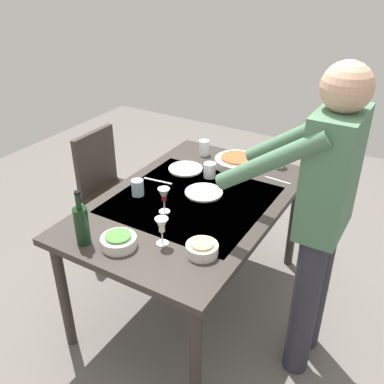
# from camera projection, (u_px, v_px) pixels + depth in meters

# --- Properties ---
(ground_plane) EXTENTS (6.00, 6.00, 0.00)m
(ground_plane) POSITION_uv_depth(u_px,v_px,m) (192.00, 298.00, 2.96)
(ground_plane) COLOR #66605B
(dining_table) EXTENTS (1.53, 1.00, 0.78)m
(dining_table) POSITION_uv_depth(u_px,v_px,m) (192.00, 210.00, 2.61)
(dining_table) COLOR #332D28
(dining_table) RESTS_ON ground_plane
(chair_near) EXTENTS (0.40, 0.40, 0.91)m
(chair_near) POSITION_uv_depth(u_px,v_px,m) (108.00, 183.00, 3.27)
(chair_near) COLOR black
(chair_near) RESTS_ON ground_plane
(person_server) EXTENTS (0.42, 0.61, 1.69)m
(person_server) POSITION_uv_depth(u_px,v_px,m) (321.00, 213.00, 2.09)
(person_server) COLOR #2D2D38
(person_server) RESTS_ON ground_plane
(wine_bottle) EXTENTS (0.07, 0.07, 0.30)m
(wine_bottle) POSITION_uv_depth(u_px,v_px,m) (82.00, 224.00, 2.15)
(wine_bottle) COLOR black
(wine_bottle) RESTS_ON dining_table
(wine_glass_left) EXTENTS (0.07, 0.07, 0.15)m
(wine_glass_left) POSITION_uv_depth(u_px,v_px,m) (164.00, 196.00, 2.40)
(wine_glass_left) COLOR white
(wine_glass_left) RESTS_ON dining_table
(wine_glass_right) EXTENTS (0.07, 0.07, 0.15)m
(wine_glass_right) POSITION_uv_depth(u_px,v_px,m) (162.00, 227.00, 2.14)
(wine_glass_right) COLOR white
(wine_glass_right) RESTS_ON dining_table
(water_cup_near_left) EXTENTS (0.07, 0.07, 0.10)m
(water_cup_near_left) POSITION_uv_depth(u_px,v_px,m) (138.00, 188.00, 2.60)
(water_cup_near_left) COLOR silver
(water_cup_near_left) RESTS_ON dining_table
(water_cup_near_right) EXTENTS (0.07, 0.07, 0.11)m
(water_cup_near_right) POSITION_uv_depth(u_px,v_px,m) (204.00, 148.00, 3.10)
(water_cup_near_right) COLOR silver
(water_cup_near_right) RESTS_ON dining_table
(water_cup_far_left) EXTENTS (0.08, 0.08, 0.10)m
(water_cup_far_left) POSITION_uv_depth(u_px,v_px,m) (279.00, 159.00, 2.94)
(water_cup_far_left) COLOR silver
(water_cup_far_left) RESTS_ON dining_table
(water_cup_far_right) EXTENTS (0.08, 0.08, 0.10)m
(water_cup_far_right) POSITION_uv_depth(u_px,v_px,m) (210.00, 170.00, 2.80)
(water_cup_far_right) COLOR silver
(water_cup_far_right) RESTS_ON dining_table
(serving_bowl_pasta) EXTENTS (0.30, 0.30, 0.07)m
(serving_bowl_pasta) POSITION_uv_depth(u_px,v_px,m) (237.00, 162.00, 2.95)
(serving_bowl_pasta) COLOR silver
(serving_bowl_pasta) RESTS_ON dining_table
(side_bowl_salad) EXTENTS (0.18, 0.18, 0.07)m
(side_bowl_salad) POSITION_uv_depth(u_px,v_px,m) (119.00, 241.00, 2.16)
(side_bowl_salad) COLOR silver
(side_bowl_salad) RESTS_ON dining_table
(side_bowl_bread) EXTENTS (0.16, 0.16, 0.07)m
(side_bowl_bread) POSITION_uv_depth(u_px,v_px,m) (202.00, 248.00, 2.10)
(side_bowl_bread) COLOR silver
(side_bowl_bread) RESTS_ON dining_table
(dinner_plate_near) EXTENTS (0.23, 0.23, 0.01)m
(dinner_plate_near) POSITION_uv_depth(u_px,v_px,m) (204.00, 192.00, 2.64)
(dinner_plate_near) COLOR silver
(dinner_plate_near) RESTS_ON dining_table
(dinner_plate_far) EXTENTS (0.23, 0.23, 0.01)m
(dinner_plate_far) POSITION_uv_depth(u_px,v_px,m) (186.00, 169.00, 2.92)
(dinner_plate_far) COLOR silver
(dinner_plate_far) RESTS_ON dining_table
(table_knife) EXTENTS (0.04, 0.20, 0.00)m
(table_knife) POSITION_uv_depth(u_px,v_px,m) (158.00, 181.00, 2.77)
(table_knife) COLOR silver
(table_knife) RESTS_ON dining_table
(table_fork) EXTENTS (0.03, 0.18, 0.00)m
(table_fork) POSITION_uv_depth(u_px,v_px,m) (278.00, 180.00, 2.78)
(table_fork) COLOR silver
(table_fork) RESTS_ON dining_table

